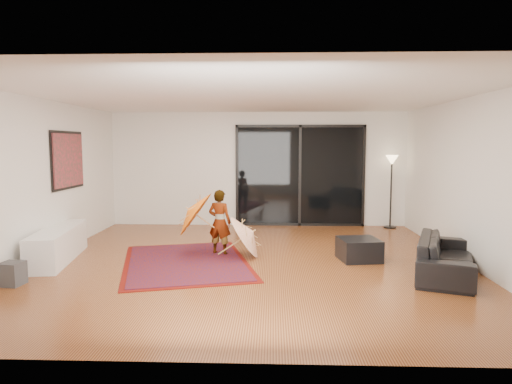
{
  "coord_description": "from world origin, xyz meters",
  "views": [
    {
      "loc": [
        0.36,
        -7.37,
        1.95
      ],
      "look_at": [
        0.06,
        0.68,
        1.1
      ],
      "focal_mm": 32.0,
      "sensor_mm": 36.0,
      "label": 1
    }
  ],
  "objects_px": {
    "media_console": "(58,244)",
    "child": "(220,222)",
    "ottoman": "(359,249)",
    "sofa": "(446,256)"
  },
  "relations": [
    {
      "from": "media_console",
      "to": "child",
      "type": "bearing_deg",
      "value": 1.66
    },
    {
      "from": "media_console",
      "to": "child",
      "type": "xyz_separation_m",
      "value": [
        2.67,
        0.51,
        0.31
      ]
    },
    {
      "from": "media_console",
      "to": "child",
      "type": "distance_m",
      "value": 2.74
    },
    {
      "from": "media_console",
      "to": "ottoman",
      "type": "distance_m",
      "value": 5.07
    },
    {
      "from": "ottoman",
      "to": "child",
      "type": "xyz_separation_m",
      "value": [
        -2.39,
        0.31,
        0.4
      ]
    },
    {
      "from": "media_console",
      "to": "sofa",
      "type": "relative_size",
      "value": 1.0
    },
    {
      "from": "ottoman",
      "to": "media_console",
      "type": "bearing_deg",
      "value": -177.71
    },
    {
      "from": "media_console",
      "to": "ottoman",
      "type": "height_order",
      "value": "media_console"
    },
    {
      "from": "sofa",
      "to": "ottoman",
      "type": "xyz_separation_m",
      "value": [
        -1.14,
        0.82,
        -0.1
      ]
    },
    {
      "from": "sofa",
      "to": "child",
      "type": "distance_m",
      "value": 3.72
    }
  ]
}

